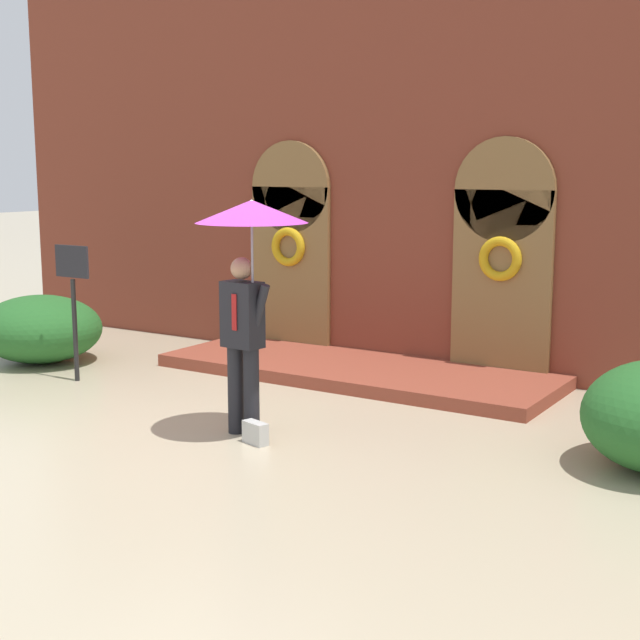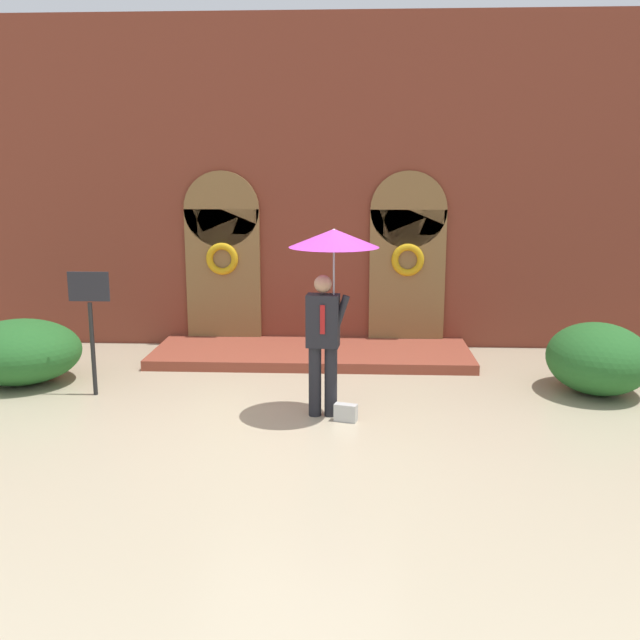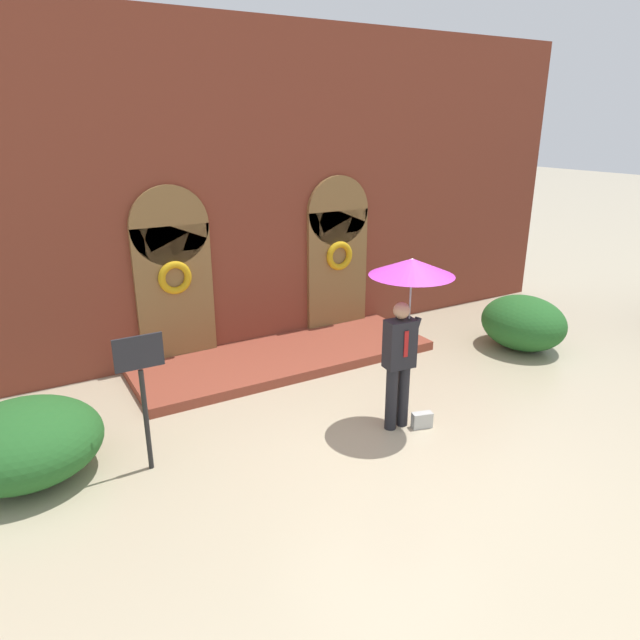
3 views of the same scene
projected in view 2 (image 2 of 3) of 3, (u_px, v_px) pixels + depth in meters
The scene contains 7 objects.
ground_plane at pixel (297, 422), 8.81m from camera, with size 80.00×80.00×0.00m, color tan.
building_facade at pixel (315, 192), 12.31m from camera, with size 14.00×2.30×5.60m.
person_with_umbrella at pixel (331, 266), 8.65m from camera, with size 1.10×1.10×2.36m.
handbag at pixel (346, 413), 8.82m from camera, with size 0.28×0.12×0.22m, color #B7B7B2.
sign_post at pixel (90, 313), 9.64m from camera, with size 0.56×0.06×1.72m.
shrub_left at pixel (20, 352), 10.37m from camera, with size 1.75×1.63×0.93m, color #235B23.
shrub_right at pixel (598, 358), 9.90m from camera, with size 1.39×1.60×0.98m, color #235B23.
Camera 2 is at (0.69, -8.33, 3.05)m, focal length 40.00 mm.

